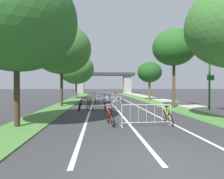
% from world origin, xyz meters
% --- Properties ---
extents(ground_plane, '(300.00, 300.00, 0.00)m').
position_xyz_m(ground_plane, '(0.00, 0.00, 0.00)').
color(ground_plane, '#333335').
extents(grass_verge_left, '(2.11, 59.37, 0.05)m').
position_xyz_m(grass_verge_left, '(-5.06, 24.29, 0.03)').
color(grass_verge_left, '#477A38').
rests_on(grass_verge_left, ground).
extents(grass_verge_right, '(2.11, 59.37, 0.05)m').
position_xyz_m(grass_verge_right, '(5.06, 24.29, 0.03)').
color(grass_verge_right, '#477A38').
rests_on(grass_verge_right, ground).
extents(sidewalk_path_right, '(2.31, 59.37, 0.08)m').
position_xyz_m(sidewalk_path_right, '(7.27, 24.29, 0.04)').
color(sidewalk_path_right, '#ADA89E').
rests_on(sidewalk_path_right, ground).
extents(lane_stripe_center, '(0.14, 34.34, 0.01)m').
position_xyz_m(lane_stripe_center, '(0.00, 17.17, 0.00)').
color(lane_stripe_center, silver).
rests_on(lane_stripe_center, ground).
extents(lane_stripe_right_lane, '(0.14, 34.34, 0.01)m').
position_xyz_m(lane_stripe_right_lane, '(2.20, 17.17, 0.00)').
color(lane_stripe_right_lane, silver).
rests_on(lane_stripe_right_lane, ground).
extents(lane_stripe_left_lane, '(0.14, 34.34, 0.01)m').
position_xyz_m(lane_stripe_left_lane, '(-2.20, 17.17, 0.00)').
color(lane_stripe_left_lane, silver).
rests_on(lane_stripe_left_lane, ground).
extents(overpass_bridge, '(17.11, 3.54, 5.76)m').
position_xyz_m(overpass_bridge, '(0.00, 49.06, 3.88)').
color(overpass_bridge, '#2D2D30').
rests_on(overpass_bridge, ground).
extents(tree_left_cypress_far, '(5.59, 5.59, 7.34)m').
position_xyz_m(tree_left_cypress_far, '(-5.32, 4.84, 4.96)').
color(tree_left_cypress_far, '#3D2D1E').
rests_on(tree_left_cypress_far, ground).
extents(tree_left_pine_far, '(5.69, 5.69, 7.93)m').
position_xyz_m(tree_left_pine_far, '(-5.07, 14.43, 5.51)').
color(tree_left_pine_far, '#3D2D1E').
rests_on(tree_left_pine_far, ground).
extents(tree_left_maple_mid, '(5.52, 5.52, 7.00)m').
position_xyz_m(tree_left_maple_mid, '(-4.99, 26.05, 4.65)').
color(tree_left_maple_mid, brown).
rests_on(tree_left_maple_mid, ground).
extents(tree_right_pine_near, '(3.74, 3.74, 6.92)m').
position_xyz_m(tree_right_pine_near, '(5.07, 12.10, 5.31)').
color(tree_right_pine_near, '#4C3823').
rests_on(tree_right_pine_near, ground).
extents(tree_right_oak_mid, '(3.41, 3.41, 5.38)m').
position_xyz_m(tree_right_oak_mid, '(5.68, 22.34, 3.92)').
color(tree_right_oak_mid, brown).
rests_on(tree_right_oak_mid, ground).
extents(lamppost_with_sign, '(0.56, 0.32, 4.96)m').
position_xyz_m(lamppost_with_sign, '(7.04, 9.93, 2.97)').
color(lamppost_with_sign, '#1E4C23').
rests_on(lamppost_with_sign, ground).
extents(crowd_barrier_nearest, '(2.47, 0.56, 1.05)m').
position_xyz_m(crowd_barrier_nearest, '(0.74, 4.67, 0.52)').
color(crowd_barrier_nearest, '#ADADB2').
rests_on(crowd_barrier_nearest, ground).
extents(crowd_barrier_second, '(2.47, 0.54, 1.05)m').
position_xyz_m(crowd_barrier_second, '(-1.30, 11.26, 0.52)').
color(crowd_barrier_second, '#ADADB2').
rests_on(crowd_barrier_second, ground).
extents(crowd_barrier_third, '(2.46, 0.45, 1.05)m').
position_xyz_m(crowd_barrier_third, '(-0.17, 17.84, 0.52)').
color(crowd_barrier_third, '#ADADB2').
rests_on(crowd_barrier_third, ground).
extents(crowd_barrier_fourth, '(2.48, 0.58, 1.05)m').
position_xyz_m(crowd_barrier_fourth, '(-0.56, 24.43, 0.52)').
color(crowd_barrier_fourth, '#ADADB2').
rests_on(crowd_barrier_fourth, ground).
extents(bicycle_red_0, '(0.64, 1.76, 1.00)m').
position_xyz_m(bicycle_red_0, '(-1.00, 5.01, 0.38)').
color(bicycle_red_0, black).
rests_on(bicycle_red_0, ground).
extents(bicycle_black_1, '(0.45, 1.72, 1.03)m').
position_xyz_m(bicycle_black_1, '(-2.98, 10.70, 0.38)').
color(bicycle_black_1, black).
rests_on(bicycle_black_1, ground).
extents(bicycle_green_2, '(0.53, 1.69, 0.91)m').
position_xyz_m(bicycle_green_2, '(-0.19, 18.33, 0.36)').
color(bicycle_green_2, black).
rests_on(bicycle_green_2, ground).
extents(bicycle_purple_3, '(0.43, 1.71, 1.00)m').
position_xyz_m(bicycle_purple_3, '(-1.04, 10.79, 0.38)').
color(bicycle_purple_3, black).
rests_on(bicycle_purple_3, ground).
extents(bicycle_teal_4, '(0.50, 1.66, 0.97)m').
position_xyz_m(bicycle_teal_4, '(0.11, 24.94, 0.35)').
color(bicycle_teal_4, black).
rests_on(bicycle_teal_4, ground).
extents(bicycle_white_5, '(0.61, 1.64, 0.95)m').
position_xyz_m(bicycle_white_5, '(-0.40, 10.71, 0.38)').
color(bicycle_white_5, black).
rests_on(bicycle_white_5, ground).
extents(bicycle_silver_6, '(0.72, 1.67, 1.01)m').
position_xyz_m(bicycle_silver_6, '(1.19, 18.40, 0.37)').
color(bicycle_silver_6, black).
rests_on(bicycle_silver_6, ground).
extents(bicycle_orange_7, '(0.63, 1.68, 1.00)m').
position_xyz_m(bicycle_orange_7, '(-1.97, 18.24, 0.38)').
color(bicycle_orange_7, black).
rests_on(bicycle_orange_7, ground).
extents(bicycle_blue_8, '(0.52, 1.63, 0.97)m').
position_xyz_m(bicycle_blue_8, '(-0.56, 24.91, 0.38)').
color(bicycle_blue_8, black).
rests_on(bicycle_blue_8, ground).
extents(bicycle_yellow_9, '(0.46, 1.75, 0.95)m').
position_xyz_m(bicycle_yellow_9, '(1.90, 5.08, 0.37)').
color(bicycle_yellow_9, black).
rests_on(bicycle_yellow_9, ground).
extents(bicycle_red_10, '(0.67, 1.69, 0.97)m').
position_xyz_m(bicycle_red_10, '(-2.21, 10.84, 0.38)').
color(bicycle_red_10, black).
rests_on(bicycle_red_10, ground).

